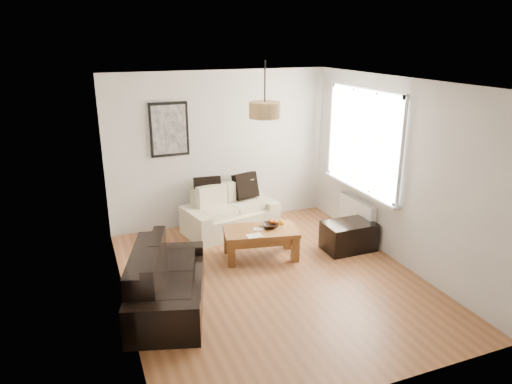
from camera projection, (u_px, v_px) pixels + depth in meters
name	position (u px, v px, depth m)	size (l,w,h in m)	color
floor	(272.00, 279.00, 6.31)	(4.50, 4.50, 0.00)	brown
ceiling	(275.00, 82.00, 5.48)	(3.80, 4.50, 0.00)	white
wall_back	(220.00, 149.00, 7.88)	(3.80, 0.04, 2.60)	silver
wall_front	(380.00, 264.00, 3.91)	(3.80, 0.04, 2.60)	silver
wall_left	(118.00, 206.00, 5.24)	(0.04, 4.50, 2.60)	silver
wall_right	(398.00, 172.00, 6.56)	(0.04, 4.50, 2.60)	silver
window_bay	(364.00, 140.00, 7.15)	(0.14, 1.90, 1.60)	white
radiator	(356.00, 215.00, 7.53)	(0.10, 0.90, 0.52)	white
poster	(169.00, 129.00, 7.43)	(0.62, 0.04, 0.87)	black
pendant_shade	(265.00, 110.00, 5.87)	(0.40, 0.40, 0.20)	tan
loveseat_cream	(230.00, 210.00, 7.76)	(1.49, 0.81, 0.74)	#BBB697
sofa_leather	(168.00, 280.00, 5.55)	(1.67, 0.81, 0.72)	black
coffee_table	(261.00, 243.00, 6.87)	(1.07, 0.58, 0.44)	brown
ottoman	(349.00, 236.00, 7.12)	(0.77, 0.49, 0.44)	black
cushion_left	(208.00, 190.00, 7.70)	(0.44, 0.14, 0.44)	black
cushion_right	(245.00, 186.00, 7.94)	(0.43, 0.13, 0.43)	black
fruit_bowl	(271.00, 225.00, 6.88)	(0.24, 0.24, 0.06)	black
orange_a	(276.00, 222.00, 6.96)	(0.06, 0.06, 0.06)	orange
orange_b	(282.00, 222.00, 6.96)	(0.08, 0.08, 0.08)	orange
orange_c	(272.00, 222.00, 6.98)	(0.08, 0.08, 0.08)	#D54A11
papers	(255.00, 236.00, 6.59)	(0.21, 0.15, 0.01)	silver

